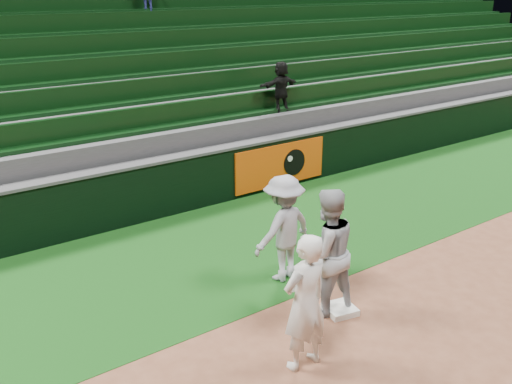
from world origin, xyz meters
TOP-DOWN VIEW (x-y plane):
  - ground at (0.00, 0.00)m, footprint 70.00×70.00m
  - foul_grass at (0.00, 3.00)m, footprint 36.00×4.20m
  - first_base at (0.32, 0.17)m, footprint 0.51×0.51m
  - first_baseman at (-0.95, -0.45)m, footprint 0.69×0.46m
  - baserunner at (0.17, 0.37)m, footprint 1.06×0.89m
  - base_coach at (0.29, 1.51)m, footprint 1.24×0.81m
  - field_wall at (0.03, 5.20)m, footprint 36.00×0.45m
  - stadium_seating at (0.00, 8.97)m, footprint 36.00×5.95m

SIDE VIEW (x-z plane):
  - ground at x=0.00m, z-range 0.00..0.00m
  - foul_grass at x=0.00m, z-range 0.00..0.01m
  - first_base at x=0.32m, z-range 0.00..0.10m
  - field_wall at x=0.03m, z-range 0.01..1.26m
  - base_coach at x=0.29m, z-range 0.01..1.81m
  - first_baseman at x=-0.95m, z-range 0.00..1.85m
  - baserunner at x=0.17m, z-range 0.00..1.95m
  - stadium_seating at x=0.00m, z-range -0.90..4.30m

